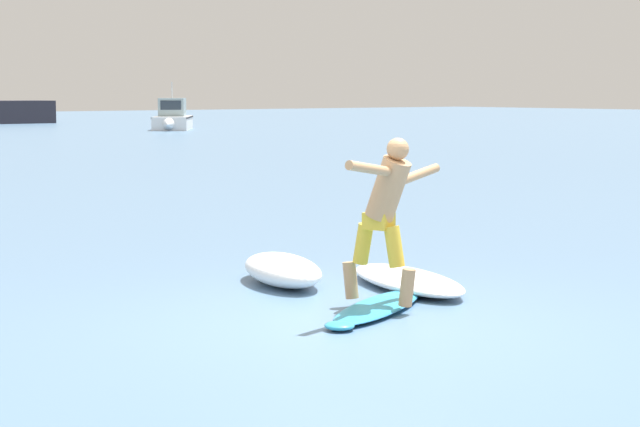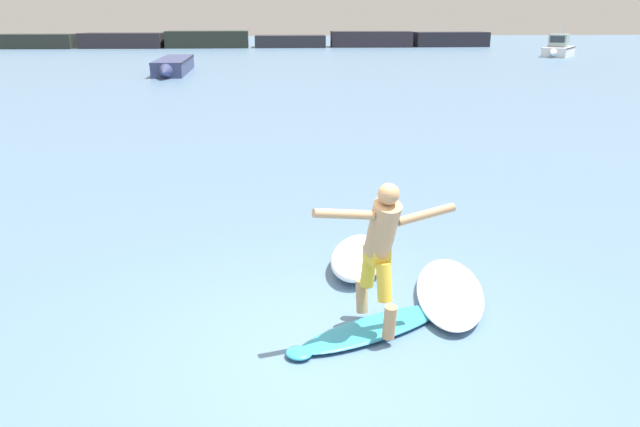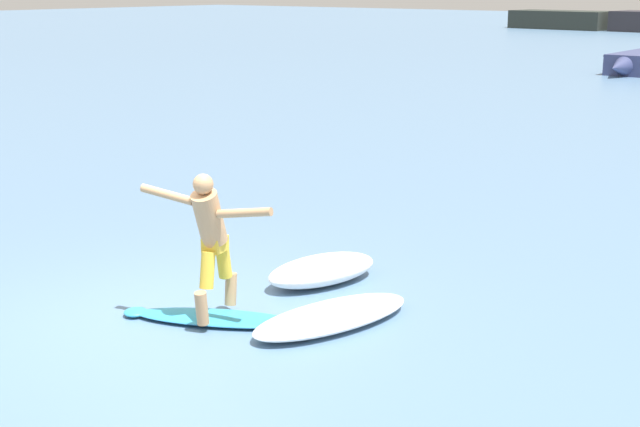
% 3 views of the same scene
% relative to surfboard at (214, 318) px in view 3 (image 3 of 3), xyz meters
% --- Properties ---
extents(ground_plane, '(200.00, 200.00, 0.00)m').
position_rel_surfboard_xyz_m(ground_plane, '(-0.47, -0.22, -0.04)').
color(ground_plane, slate).
extents(surfboard, '(1.95, 1.33, 0.22)m').
position_rel_surfboard_xyz_m(surfboard, '(0.00, 0.00, 0.00)').
color(surfboard, '#2F9AC3').
rests_on(surfboard, ground).
extents(surfer, '(1.49, 0.84, 1.60)m').
position_rel_surfboard_xyz_m(surfer, '(0.05, -0.06, 0.98)').
color(surfer, tan).
rests_on(surfer, surfboard).
extents(wave_foam_at_tail, '(1.21, 2.13, 0.19)m').
position_rel_surfboard_xyz_m(wave_foam_at_tail, '(1.05, 0.73, 0.05)').
color(wave_foam_at_tail, white).
rests_on(wave_foam_at_tail, ground).
extents(wave_foam_at_nose, '(1.07, 1.64, 0.34)m').
position_rel_surfboard_xyz_m(wave_foam_at_nose, '(0.11, 1.74, 0.12)').
color(wave_foam_at_nose, white).
rests_on(wave_foam_at_nose, ground).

